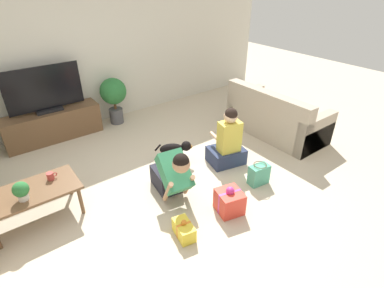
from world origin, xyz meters
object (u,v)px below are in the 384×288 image
Objects in this scene: potted_plant_back_right at (114,95)px; gift_box_b at (184,230)px; gift_bag_a at (259,174)px; person_kneeling at (172,174)px; dog at (175,149)px; tv at (45,92)px; gift_box_a at (229,201)px; tv_console at (53,125)px; mug at (51,176)px; coffee_table at (32,194)px; sofa_right at (275,118)px; tabletop_plant at (21,190)px; person_sitting at (228,144)px.

gift_box_b is at bearing -101.66° from potted_plant_back_right.
person_kneeling is at bearing 156.08° from gift_bag_a.
dog is (0.47, 0.63, -0.11)m from person_kneeling.
tv reaches higher than gift_box_a.
gift_box_b is at bearing -104.97° from person_kneeling.
tv_console is 5.04× the size of gift_bag_a.
mug is (-1.66, 1.36, 0.32)m from gift_box_a.
coffee_table reaches higher than gift_bag_a.
sofa_right is at bearing 32.39° from gift_bag_a.
gift_bag_a is at bearing -23.12° from coffee_table.
potted_plant_back_right is at bearing -2.52° from tv.
potted_plant_back_right is 2.79m from tabletop_plant.
sofa_right is 1.68× the size of coffee_table.
person_kneeling is (-0.36, -2.49, -0.21)m from potted_plant_back_right.
tv is 1.46× the size of person_kneeling.
tv is 3.82× the size of gift_bag_a.
sofa_right is 2.28m from gift_box_a.
potted_plant_back_right reaches higher than dog.
gift_box_b is at bearing -81.25° from tv_console.
tv is at bearing 110.14° from gift_box_a.
gift_box_a is 1.64× the size of tabletop_plant.
person_kneeling is 0.79m from gift_box_a.
gift_box_a is at bearing -33.80° from coffee_table.
dog is 1.52× the size of gift_box_b.
person_sitting reaches higher than tv_console.
person_kneeling reaches higher than gift_box_b.
tv_console is 2.66m from person_kneeling.
person_sitting is 2.83× the size of gift_box_b.
sofa_right reaches higher than coffee_table.
sofa_right reaches higher than gift_box_b.
tv_console is 3.40m from gift_box_a.
sofa_right reaches higher than gift_bag_a.
potted_plant_back_right is 0.96× the size of person_sitting.
sofa_right is at bearing 17.05° from person_kneeling.
tabletop_plant is (-2.70, 0.35, 0.20)m from person_sitting.
person_sitting is (2.61, -0.47, -0.03)m from coffee_table.
tv_console is at bearing 65.41° from dog.
tabletop_plant is (-0.82, -2.04, -0.32)m from tv.
sofa_right is at bearing -158.71° from person_sitting.
tabletop_plant is at bearing -134.62° from potted_plant_back_right.
tabletop_plant is (-1.99, 1.16, 0.39)m from gift_box_a.
tv is at bearing -90.00° from tv_console.
gift_bag_a is (1.88, -3.03, -0.11)m from tv_console.
potted_plant_back_right is 2.53m from person_kneeling.
person_kneeling is (1.51, -0.62, -0.02)m from coffee_table.
gift_bag_a is (0.71, 0.16, -0.00)m from gift_box_a.
person_kneeling reaches higher than gift_box_a.
tabletop_plant reaches higher than dog.
potted_plant_back_right is 7.37× the size of mug.
coffee_table is at bearing 156.88° from gift_bag_a.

